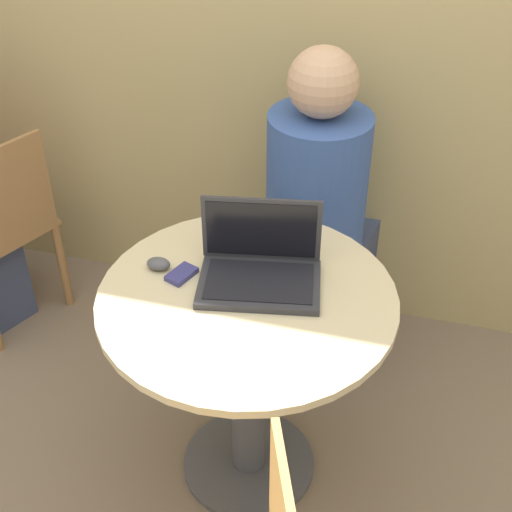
{
  "coord_description": "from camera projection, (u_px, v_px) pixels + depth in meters",
  "views": [
    {
      "loc": [
        0.42,
        -1.44,
        1.99
      ],
      "look_at": [
        0.01,
        0.05,
        0.84
      ],
      "focal_mm": 50.0,
      "sensor_mm": 36.0,
      "label": 1
    }
  ],
  "objects": [
    {
      "name": "ground_plane",
      "position": [
        249.0,
        464.0,
        2.39
      ],
      "size": [
        12.0,
        12.0,
        0.0
      ],
      "primitive_type": "plane",
      "color": "#7F6B56"
    },
    {
      "name": "round_table",
      "position": [
        248.0,
        349.0,
        2.07
      ],
      "size": [
        0.83,
        0.83,
        0.74
      ],
      "color": "#4C4C51",
      "rests_on": "ground_plane"
    },
    {
      "name": "laptop",
      "position": [
        260.0,
        266.0,
        1.98
      ],
      "size": [
        0.37,
        0.28,
        0.22
      ],
      "color": "#2D2D33",
      "rests_on": "round_table"
    },
    {
      "name": "cell_phone",
      "position": [
        182.0,
        274.0,
        2.01
      ],
      "size": [
        0.08,
        0.1,
        0.02
      ],
      "color": "navy",
      "rests_on": "round_table"
    },
    {
      "name": "computer_mouse",
      "position": [
        159.0,
        264.0,
        2.04
      ],
      "size": [
        0.07,
        0.05,
        0.03
      ],
      "color": "#4C4C51",
      "rests_on": "round_table"
    },
    {
      "name": "person_seated",
      "position": [
        320.0,
        230.0,
        2.6
      ],
      "size": [
        0.41,
        0.56,
        1.22
      ],
      "color": "#3D4766",
      "rests_on": "ground_plane"
    }
  ]
}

